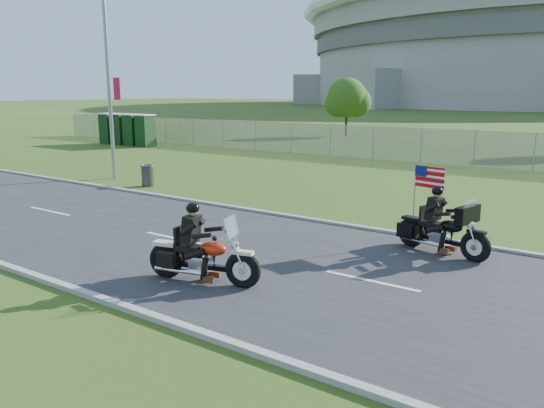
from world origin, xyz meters
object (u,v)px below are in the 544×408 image
Objects in this scene: streetlight at (111,57)px; porta_toilet_a at (145,131)px; motorcycle_lead at (201,258)px; porta_toilet_d at (109,129)px; trash_can at (148,176)px; porta_toilet_c at (121,130)px; motorcycle_follow at (442,232)px; porta_toilet_b at (133,130)px.

streetlight is 15.39m from porta_toilet_a.
porta_toilet_a is 0.87× the size of motorcycle_lead.
trash_can is at bearing -34.00° from porta_toilet_d.
porta_toilet_a is (-10.02, 10.78, -4.49)m from streetlight.
porta_toilet_c is (-12.82, 10.78, -4.49)m from streetlight.
porta_toilet_c is 32.59m from motorcycle_follow.
porta_toilet_c is at bearing 128.73° from motorcycle_lead.
streetlight reaches higher than porta_toilet_a.
porta_toilet_c reaches higher than trash_can.
porta_toilet_a is 2.52× the size of trash_can.
streetlight is at bearing -47.09° from porta_toilet_a.
porta_toilet_b is 1.00× the size of porta_toilet_c.
streetlight is 16.33m from porta_toilet_b.
streetlight is at bearing 165.31° from trash_can.
streetlight is 3.79× the size of motorcycle_lead.
porta_toilet_d is (-14.22, 10.78, -4.49)m from streetlight.
trash_can is at bearing -177.08° from motorcycle_follow.
porta_toilet_a is 1.00× the size of porta_toilet_d.
motorcycle_lead is (25.76, -19.11, -0.58)m from porta_toilet_c.
porta_toilet_c reaches higher than motorcycle_follow.
streetlight is 10.96× the size of trash_can.
porta_toilet_a and porta_toilet_b have the same top height.
porta_toilet_c is at bearing 143.70° from trash_can.
porta_toilet_d is at bearing 180.00° from porta_toilet_c.
porta_toilet_a reaches higher than motorcycle_follow.
porta_toilet_a and porta_toilet_c have the same top height.
porta_toilet_c is 32.08m from motorcycle_lead.
porta_toilet_b reaches higher than motorcycle_lead.
streetlight is 17.34m from porta_toilet_c.
porta_toilet_a is at bearing 165.52° from motorcycle_follow.
motorcycle_lead is 1.02× the size of motorcycle_follow.
motorcycle_follow is at bearing -25.59° from porta_toilet_c.
porta_toilet_b is (-11.42, 10.78, -4.49)m from streetlight.
porta_toilet_d reaches higher than trash_can.
trash_can is (14.31, -11.54, -0.69)m from porta_toilet_b.
porta_toilet_b reaches higher than motorcycle_follow.
porta_toilet_c is 19.50m from trash_can.
porta_toilet_d is 20.64m from trash_can.
trash_can is at bearing -41.79° from porta_toilet_a.
porta_toilet_a is at bearing 0.00° from porta_toilet_d.
trash_can is (-13.68, 2.54, -0.14)m from motorcycle_follow.
porta_toilet_a is 1.00× the size of porta_toilet_b.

